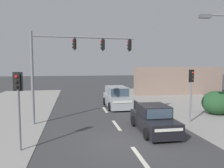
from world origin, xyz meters
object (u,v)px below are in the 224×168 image
object	(u,v)px
pedestal_signal_left_kerb	(18,98)
sedan_oncoming_near	(154,120)
traffic_signal_mast	(70,58)
pedestal_signal_right_kerb	(191,87)
suv_crossing_left	(117,98)

from	to	relation	value
pedestal_signal_left_kerb	sedan_oncoming_near	xyz separation A→B (m)	(6.96, 1.67, -1.71)
traffic_signal_mast	pedestal_signal_left_kerb	size ratio (longest dim) A/B	1.93
traffic_signal_mast	pedestal_signal_left_kerb	bearing A→B (deg)	-115.38
traffic_signal_mast	pedestal_signal_right_kerb	xyz separation A→B (m)	(7.97, -1.44, -1.94)
pedestal_signal_left_kerb	suv_crossing_left	bearing A→B (deg)	55.64
sedan_oncoming_near	suv_crossing_left	xyz separation A→B (m)	(-0.61, 7.61, 0.18)
pedestal_signal_left_kerb	suv_crossing_left	distance (m)	11.35
pedestal_signal_right_kerb	suv_crossing_left	size ratio (longest dim) A/B	0.78
pedestal_signal_right_kerb	sedan_oncoming_near	world-z (taller)	pedestal_signal_right_kerb
sedan_oncoming_near	suv_crossing_left	size ratio (longest dim) A/B	0.94
traffic_signal_mast	pedestal_signal_right_kerb	bearing A→B (deg)	-10.20
traffic_signal_mast	suv_crossing_left	xyz separation A→B (m)	(4.14, 4.62, -3.47)
traffic_signal_mast	suv_crossing_left	world-z (taller)	traffic_signal_mast
traffic_signal_mast	pedestal_signal_right_kerb	world-z (taller)	traffic_signal_mast
suv_crossing_left	pedestal_signal_left_kerb	bearing A→B (deg)	-124.36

